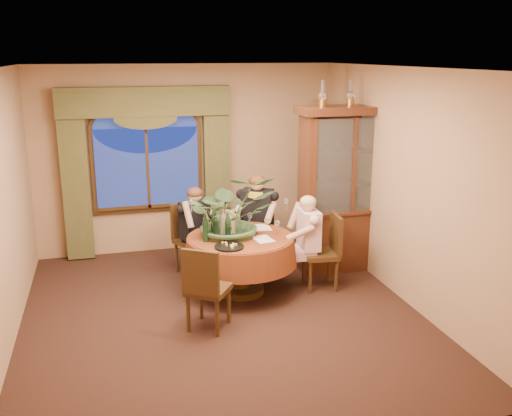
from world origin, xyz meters
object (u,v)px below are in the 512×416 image
object	(u,v)px
china_cabinet	(346,189)
wine_bottle_1	(228,226)
person_scarf	(257,222)
olive_bowl	(247,235)
chair_back	(193,239)
oil_lamp_left	(323,93)
oil_lamp_right	(378,92)
chair_front_left	(208,287)
chair_right	(320,252)
oil_lamp_center	(351,93)
wine_bottle_5	(223,223)
person_back	(195,231)
stoneware_vase	(230,222)
wine_bottle_2	(214,220)
wine_bottle_3	(216,227)
centerpiece_plant	(231,182)
wine_bottle_4	(206,228)
person_pink	(308,242)
chair_back_right	(256,234)
wine_bottle_0	(206,224)
dining_table	(241,265)

from	to	relation	value
china_cabinet	wine_bottle_1	bearing A→B (deg)	-162.39
person_scarf	olive_bowl	bearing A→B (deg)	95.34
chair_back	olive_bowl	size ratio (longest dim) A/B	6.35
oil_lamp_left	oil_lamp_right	distance (m)	0.79
china_cabinet	chair_front_left	xyz separation A→B (m)	(-2.19, -1.33, -0.66)
chair_right	chair_front_left	distance (m)	1.76
oil_lamp_center	wine_bottle_5	bearing A→B (deg)	-167.41
wine_bottle_1	chair_front_left	bearing A→B (deg)	-117.21
person_back	stoneware_vase	xyz separation A→B (m)	(0.34, -0.66, 0.29)
wine_bottle_2	oil_lamp_right	bearing A→B (deg)	6.62
wine_bottle_2	wine_bottle_3	size ratio (longest dim) A/B	1.00
chair_back	olive_bowl	world-z (taller)	chair_back
person_scarf	chair_back	bearing A→B (deg)	25.22
oil_lamp_center	wine_bottle_5	xyz separation A→B (m)	(-1.82, -0.41, -1.53)
china_cabinet	oil_lamp_center	size ratio (longest dim) A/B	6.68
chair_back	centerpiece_plant	bearing A→B (deg)	88.22
person_scarf	wine_bottle_1	distance (m)	1.08
chair_front_left	olive_bowl	xyz separation A→B (m)	(0.63, 0.78, 0.29)
chair_front_left	centerpiece_plant	xyz separation A→B (m)	(0.48, 0.94, 0.94)
china_cabinet	wine_bottle_1	world-z (taller)	china_cabinet
wine_bottle_1	wine_bottle_4	world-z (taller)	same
person_pink	wine_bottle_5	bearing A→B (deg)	86.05
chair_back_right	centerpiece_plant	distance (m)	1.31
person_scarf	olive_bowl	world-z (taller)	person_scarf
chair_right	stoneware_vase	distance (m)	1.23
olive_bowl	wine_bottle_1	size ratio (longest dim) A/B	0.46
wine_bottle_2	wine_bottle_3	distance (m)	0.28
oil_lamp_center	olive_bowl	xyz separation A→B (m)	(-1.55, -0.55, -1.67)
oil_lamp_right	person_scarf	world-z (taller)	oil_lamp_right
wine_bottle_1	chair_right	bearing A→B (deg)	-1.18
oil_lamp_center	china_cabinet	bearing A→B (deg)	0.00
chair_front_left	olive_bowl	bearing A→B (deg)	85.05
wine_bottle_0	wine_bottle_3	size ratio (longest dim) A/B	1.00
chair_back_right	person_pink	distance (m)	1.01
oil_lamp_center	wine_bottle_0	size ratio (longest dim) A/B	1.03
stoneware_vase	wine_bottle_2	size ratio (longest dim) A/B	0.94
person_pink	person_back	xyz separation A→B (m)	(-1.34, 0.81, 0.00)
wine_bottle_4	oil_lamp_left	bearing A→B (deg)	18.95
person_back	wine_bottle_2	xyz separation A→B (m)	(0.16, -0.56, 0.30)
china_cabinet	dining_table	bearing A→B (deg)	-163.18
oil_lamp_right	wine_bottle_3	distance (m)	2.84
dining_table	stoneware_vase	xyz separation A→B (m)	(-0.11, 0.12, 0.53)
oil_lamp_right	centerpiece_plant	size ratio (longest dim) A/B	0.28
wine_bottle_1	wine_bottle_2	world-z (taller)	same
oil_lamp_center	oil_lamp_right	xyz separation A→B (m)	(0.39, 0.00, 0.00)
wine_bottle_3	wine_bottle_2	bearing A→B (deg)	84.79
person_pink	wine_bottle_2	distance (m)	1.25
chair_back	oil_lamp_right	bearing A→B (deg)	142.88
wine_bottle_2	wine_bottle_4	bearing A→B (deg)	-117.44
chair_front_left	person_pink	bearing A→B (deg)	63.02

